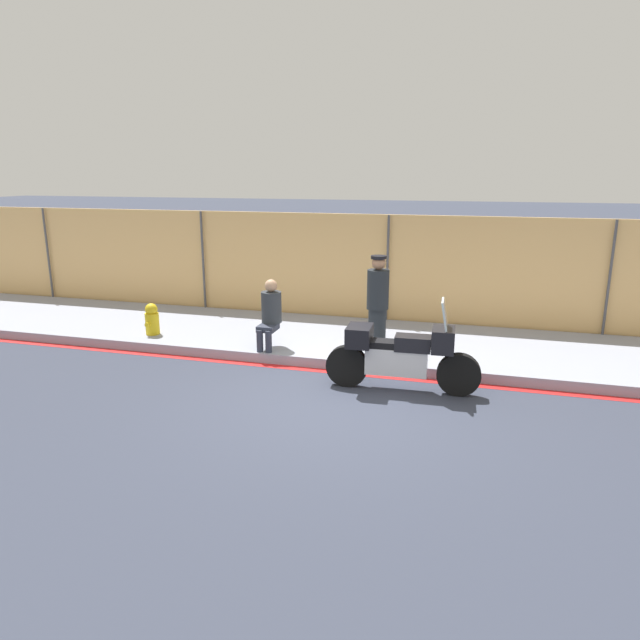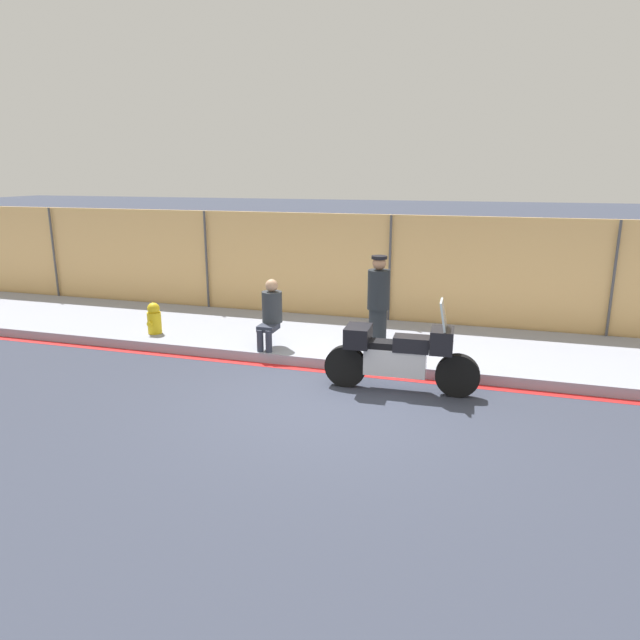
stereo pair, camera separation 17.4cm
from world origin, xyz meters
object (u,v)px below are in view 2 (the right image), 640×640
object	(u,v)px
person_seated_on_curb	(271,310)
fire_hydrant	(154,319)
motorcycle	(399,355)
officer_standing	(378,301)

from	to	relation	value
person_seated_on_curb	fire_hydrant	distance (m)	2.49
motorcycle	fire_hydrant	distance (m)	5.03
officer_standing	person_seated_on_curb	bearing A→B (deg)	-163.61
officer_standing	person_seated_on_curb	distance (m)	1.88
motorcycle	officer_standing	distance (m)	1.74
person_seated_on_curb	fire_hydrant	world-z (taller)	person_seated_on_curb
motorcycle	fire_hydrant	bearing A→B (deg)	164.10
fire_hydrant	officer_standing	bearing A→B (deg)	5.12
officer_standing	person_seated_on_curb	size ratio (longest dim) A/B	1.35
motorcycle	officer_standing	bearing A→B (deg)	109.78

